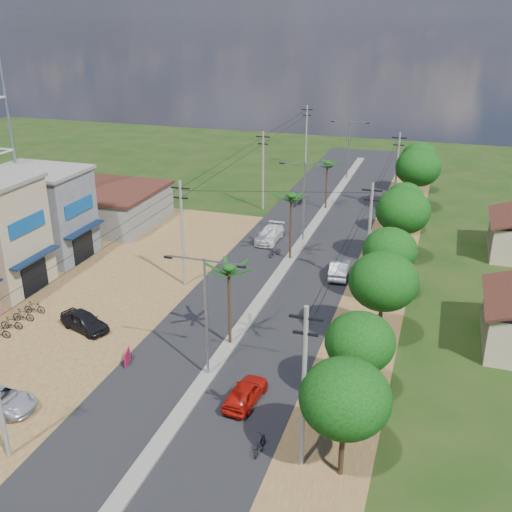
{
  "coord_description": "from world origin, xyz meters",
  "views": [
    {
      "loc": [
        12.73,
        -29.54,
        21.25
      ],
      "look_at": [
        -1.02,
        12.95,
        3.0
      ],
      "focal_mm": 42.0,
      "sensor_mm": 36.0,
      "label": 1
    }
  ],
  "objects_px": {
    "car_parked_dark": "(84,321)",
    "car_silver_mid": "(339,269)",
    "car_white_far": "(270,235)",
    "car_red_near": "(245,393)",
    "moto_rider_east": "(259,445)",
    "roadside_sign": "(127,358)"
  },
  "relations": [
    {
      "from": "moto_rider_east",
      "to": "car_white_far",
      "type": "bearing_deg",
      "value": -72.03
    },
    {
      "from": "car_parked_dark",
      "to": "moto_rider_east",
      "type": "bearing_deg",
      "value": -98.67
    },
    {
      "from": "car_silver_mid",
      "to": "roadside_sign",
      "type": "height_order",
      "value": "car_silver_mid"
    },
    {
      "from": "car_red_near",
      "to": "roadside_sign",
      "type": "xyz_separation_m",
      "value": [
        -8.63,
        1.55,
        -0.18
      ]
    },
    {
      "from": "car_parked_dark",
      "to": "car_silver_mid",
      "type": "bearing_deg",
      "value": -26.89
    },
    {
      "from": "car_red_near",
      "to": "car_silver_mid",
      "type": "xyz_separation_m",
      "value": [
        1.87,
        19.61,
        0.04
      ]
    },
    {
      "from": "car_parked_dark",
      "to": "car_white_far",
      "type": "bearing_deg",
      "value": 0.07
    },
    {
      "from": "car_red_near",
      "to": "car_white_far",
      "type": "height_order",
      "value": "car_white_far"
    },
    {
      "from": "car_red_near",
      "to": "car_white_far",
      "type": "xyz_separation_m",
      "value": [
        -6.32,
        25.96,
        0.03
      ]
    },
    {
      "from": "car_red_near",
      "to": "roadside_sign",
      "type": "relative_size",
      "value": 3.35
    },
    {
      "from": "car_silver_mid",
      "to": "car_white_far",
      "type": "relative_size",
      "value": 0.9
    },
    {
      "from": "car_red_near",
      "to": "car_silver_mid",
      "type": "relative_size",
      "value": 0.91
    },
    {
      "from": "car_white_far",
      "to": "car_parked_dark",
      "type": "xyz_separation_m",
      "value": [
        -7.47,
        -21.32,
        -0.01
      ]
    },
    {
      "from": "car_white_far",
      "to": "car_parked_dark",
      "type": "relative_size",
      "value": 1.19
    },
    {
      "from": "car_white_far",
      "to": "moto_rider_east",
      "type": "xyz_separation_m",
      "value": [
        8.38,
        -29.77,
        -0.27
      ]
    },
    {
      "from": "car_silver_mid",
      "to": "moto_rider_east",
      "type": "distance_m",
      "value": 23.42
    },
    {
      "from": "car_silver_mid",
      "to": "moto_rider_east",
      "type": "relative_size",
      "value": 2.65
    },
    {
      "from": "roadside_sign",
      "to": "moto_rider_east",
      "type": "bearing_deg",
      "value": -42.11
    },
    {
      "from": "car_red_near",
      "to": "car_silver_mid",
      "type": "height_order",
      "value": "car_silver_mid"
    },
    {
      "from": "car_white_far",
      "to": "roadside_sign",
      "type": "bearing_deg",
      "value": -93.74
    },
    {
      "from": "car_red_near",
      "to": "moto_rider_east",
      "type": "relative_size",
      "value": 2.4
    },
    {
      "from": "car_red_near",
      "to": "car_parked_dark",
      "type": "bearing_deg",
      "value": -13.4
    }
  ]
}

